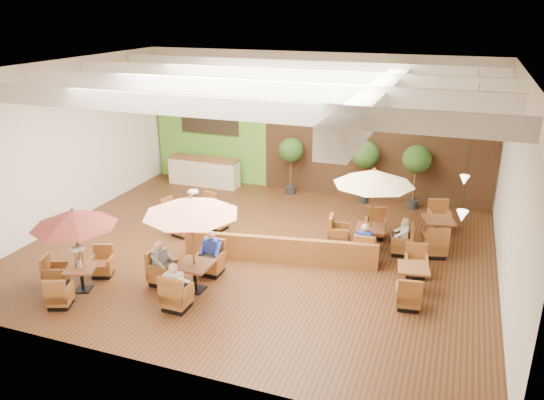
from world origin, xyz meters
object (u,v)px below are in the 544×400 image
at_px(topiary_1, 365,157).
at_px(diner_2, 161,259).
at_px(service_counter, 204,172).
at_px(diner_0, 175,281).
at_px(diner_3, 365,239).
at_px(table_3, 195,215).
at_px(diner_4, 403,232).
at_px(topiary_2, 417,162).
at_px(booth_divider, 279,250).
at_px(table_4, 412,279).
at_px(table_5, 437,231).
at_px(diner_1, 211,249).
at_px(table_1, 190,223).
at_px(table_0, 74,232).
at_px(topiary_0, 291,152).
at_px(table_2, 373,195).

height_order(topiary_1, diner_2, topiary_1).
distance_m(service_counter, diner_0, 9.74).
relative_size(service_counter, diner_3, 3.70).
xyz_separation_m(table_3, diner_4, (6.95, 0.16, 0.32)).
bearing_deg(topiary_1, topiary_2, 0.00).
bearing_deg(diner_0, table_3, 114.08).
relative_size(booth_divider, table_4, 2.33).
height_order(service_counter, diner_0, diner_0).
distance_m(table_3, table_5, 8.02).
distance_m(service_counter, booth_divider, 7.81).
bearing_deg(diner_4, diner_1, 113.59).
distance_m(topiary_1, diner_3, 5.30).
xyz_separation_m(table_3, diner_3, (5.98, -0.81, 0.35)).
height_order(topiary_1, diner_0, topiary_1).
distance_m(booth_divider, table_1, 3.22).
height_order(topiary_2, diner_2, topiary_2).
distance_m(table_0, topiary_0, 9.66).
relative_size(booth_divider, table_2, 2.16).
bearing_deg(table_4, table_3, 156.73).
bearing_deg(table_1, diner_4, 40.42).
bearing_deg(diner_0, diner_3, 47.41).
distance_m(booth_divider, table_4, 3.87).
height_order(service_counter, booth_divider, service_counter).
bearing_deg(table_5, diner_3, -147.19).
xyz_separation_m(topiary_1, diner_4, (1.96, -4.14, -1.06)).
bearing_deg(diner_4, diner_3, 126.35).
distance_m(table_0, diner_3, 7.99).
xyz_separation_m(service_counter, topiary_0, (3.76, 0.20, 1.12)).
xyz_separation_m(diner_3, diner_4, (0.97, 0.97, -0.02)).
height_order(table_0, table_1, table_1).
distance_m(table_3, diner_4, 6.96).
distance_m(topiary_1, diner_2, 9.15).
distance_m(table_0, topiary_1, 10.90).
xyz_separation_m(table_3, topiary_1, (4.99, 4.30, 1.38)).
bearing_deg(service_counter, topiary_0, 3.04).
relative_size(table_0, diner_2, 3.08).
distance_m(booth_divider, diner_2, 3.46).
bearing_deg(table_2, topiary_1, 96.68).
bearing_deg(diner_2, table_0, -51.86).
bearing_deg(table_4, table_2, 116.73).
relative_size(table_1, table_5, 0.93).
relative_size(table_2, topiary_2, 1.10).
bearing_deg(table_2, topiary_0, 126.66).
bearing_deg(table_2, diner_1, -148.56).
relative_size(table_2, diner_2, 3.34).
xyz_separation_m(table_1, diner_3, (3.98, 3.10, -1.17)).
bearing_deg(booth_divider, table_1, -135.25).
distance_m(table_3, table_4, 7.75).
bearing_deg(diner_2, table_4, 116.17).
bearing_deg(diner_2, diner_1, 144.51).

